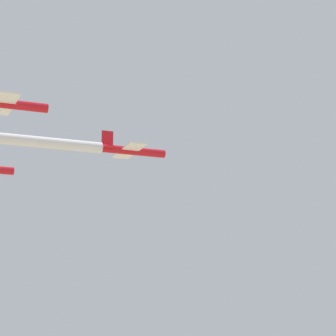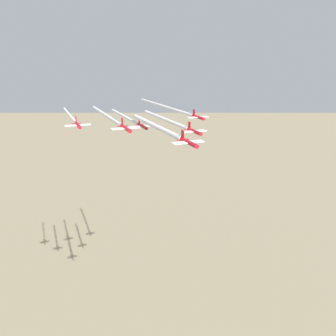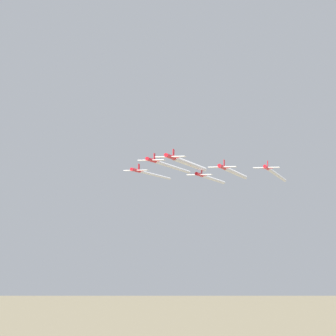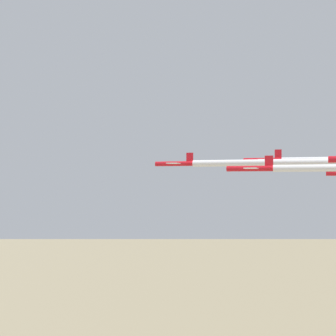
{
  "view_description": "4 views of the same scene",
  "coord_description": "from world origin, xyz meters",
  "px_view_note": "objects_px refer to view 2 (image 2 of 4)",
  "views": [
    {
      "loc": [
        -148.8,
        39.73,
        103.79
      ],
      "look_at": [
        -63.71,
        33.12,
        124.81
      ],
      "focal_mm": 85.0,
      "sensor_mm": 36.0,
      "label": 1
    },
    {
      "loc": [
        -70.53,
        -30.99,
        144.28
      ],
      "look_at": [
        -63.71,
        33.01,
        123.64
      ],
      "focal_mm": 35.0,
      "sensor_mm": 36.0,
      "label": 2
    },
    {
      "loc": [
        20.79,
        -95.27,
        112.56
      ],
      "look_at": [
        -56.4,
        31.9,
        124.84
      ],
      "focal_mm": 70.0,
      "sensor_mm": 36.0,
      "label": 3
    },
    {
      "loc": [
        18.45,
        87.43,
        124.6
      ],
      "look_at": [
        -65.03,
        31.13,
        127.38
      ],
      "focal_mm": 50.0,
      "sensor_mm": 36.0,
      "label": 4
    }
  ],
  "objects_px": {
    "jet_1": "(194,131)",
    "jet_2": "(125,128)",
    "jet_4": "(142,126)",
    "jet_0": "(188,142)",
    "jet_5": "(78,125)",
    "jet_3": "(198,117)"
  },
  "relations": [
    {
      "from": "jet_2",
      "to": "jet_5",
      "type": "relative_size",
      "value": 1.0
    },
    {
      "from": "jet_0",
      "to": "jet_2",
      "type": "distance_m",
      "value": 18.78
    },
    {
      "from": "jet_0",
      "to": "jet_4",
      "type": "distance_m",
      "value": 32.4
    },
    {
      "from": "jet_3",
      "to": "jet_5",
      "type": "height_order",
      "value": "jet_5"
    },
    {
      "from": "jet_3",
      "to": "jet_5",
      "type": "bearing_deg",
      "value": 0.0
    },
    {
      "from": "jet_4",
      "to": "jet_3",
      "type": "bearing_deg",
      "value": -180.0
    },
    {
      "from": "jet_1",
      "to": "jet_3",
      "type": "height_order",
      "value": "jet_3"
    },
    {
      "from": "jet_3",
      "to": "jet_5",
      "type": "distance_m",
      "value": 38.04
    },
    {
      "from": "jet_1",
      "to": "jet_5",
      "type": "distance_m",
      "value": 32.8
    },
    {
      "from": "jet_2",
      "to": "jet_4",
      "type": "relative_size",
      "value": 1.0
    },
    {
      "from": "jet_0",
      "to": "jet_4",
      "type": "bearing_deg",
      "value": -90.0
    },
    {
      "from": "jet_4",
      "to": "jet_2",
      "type": "bearing_deg",
      "value": 59.53
    },
    {
      "from": "jet_1",
      "to": "jet_4",
      "type": "relative_size",
      "value": 1.0
    },
    {
      "from": "jet_1",
      "to": "jet_4",
      "type": "distance_m",
      "value": 18.77
    },
    {
      "from": "jet_0",
      "to": "jet_3",
      "type": "distance_m",
      "value": 37.51
    },
    {
      "from": "jet_1",
      "to": "jet_2",
      "type": "relative_size",
      "value": 1.0
    },
    {
      "from": "jet_5",
      "to": "jet_4",
      "type": "bearing_deg",
      "value": -180.0
    },
    {
      "from": "jet_4",
      "to": "jet_5",
      "type": "xyz_separation_m",
      "value": [
        -18.26,
        -5.31,
        1.64
      ]
    },
    {
      "from": "jet_1",
      "to": "jet_2",
      "type": "distance_m",
      "value": 19.15
    },
    {
      "from": "jet_1",
      "to": "jet_5",
      "type": "bearing_deg",
      "value": -29.54
    },
    {
      "from": "jet_1",
      "to": "jet_5",
      "type": "height_order",
      "value": "jet_5"
    },
    {
      "from": "jet_0",
      "to": "jet_3",
      "type": "height_order",
      "value": "jet_0"
    }
  ]
}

